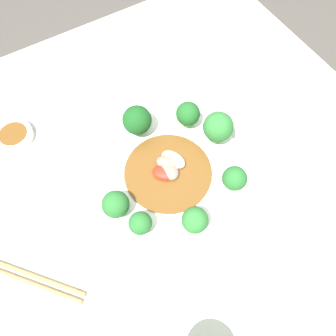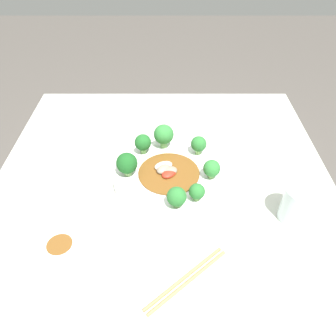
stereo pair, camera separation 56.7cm
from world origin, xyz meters
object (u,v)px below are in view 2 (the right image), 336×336
at_px(stirfry_center, 167,171).
at_px(sauce_dish, 59,247).
at_px(broccoli_northwest, 142,143).
at_px(chopsticks, 186,279).
at_px(broccoli_southeast, 196,192).
at_px(broccoli_west, 126,164).
at_px(broccoli_east, 211,168).
at_px(broccoli_northeast, 198,144).
at_px(plate, 168,176).
at_px(broccoli_north, 162,135).
at_px(broccoli_south, 176,197).
at_px(drinking_glass, 297,204).

height_order(stirfry_center, sauce_dish, stirfry_center).
height_order(broccoli_northwest, chopsticks, broccoli_northwest).
bearing_deg(broccoli_southeast, broccoli_west, 152.61).
height_order(broccoli_east, broccoli_northwest, broccoli_northwest).
xyz_separation_m(broccoli_northeast, stirfry_center, (-0.09, -0.08, -0.03)).
height_order(broccoli_northeast, broccoli_west, broccoli_west).
distance_m(broccoli_west, broccoli_northwest, 0.10).
distance_m(broccoli_east, chopsticks, 0.30).
bearing_deg(plate, sauce_dish, -137.31).
bearing_deg(broccoli_southeast, broccoli_east, 61.41).
bearing_deg(plate, broccoli_north, 97.83).
height_order(broccoli_northeast, stirfry_center, broccoli_northeast).
xyz_separation_m(broccoli_southeast, broccoli_west, (-0.18, 0.09, 0.01)).
distance_m(plate, broccoli_northeast, 0.13).
relative_size(broccoli_northeast, broccoli_south, 1.03).
height_order(broccoli_north, drinking_glass, same).
xyz_separation_m(broccoli_northeast, broccoli_north, (-0.10, 0.03, 0.01)).
bearing_deg(drinking_glass, sauce_dish, -170.73).
bearing_deg(broccoli_north, broccoli_east, -46.26).
relative_size(broccoli_northwest, chopsticks, 0.35).
xyz_separation_m(stirfry_center, drinking_glass, (0.31, -0.14, 0.02)).
bearing_deg(sauce_dish, broccoli_east, 30.52).
relative_size(broccoli_southeast, broccoli_north, 0.66).
bearing_deg(broccoli_west, broccoli_northeast, 24.44).
height_order(broccoli_west, drinking_glass, drinking_glass).
height_order(broccoli_north, chopsticks, broccoli_north).
height_order(broccoli_east, sauce_dish, broccoli_east).
distance_m(drinking_glass, chopsticks, 0.32).
xyz_separation_m(broccoli_south, broccoli_east, (0.09, 0.10, 0.00)).
height_order(plate, drinking_glass, drinking_glass).
height_order(broccoli_west, stirfry_center, broccoli_west).
xyz_separation_m(broccoli_west, broccoli_northwest, (0.04, 0.09, -0.00)).
xyz_separation_m(broccoli_southeast, chopsticks, (-0.03, -0.21, -0.05)).
distance_m(plate, broccoli_northwest, 0.13).
height_order(broccoli_southeast, broccoli_northeast, broccoli_northeast).
height_order(broccoli_southeast, broccoli_west, broccoli_west).
bearing_deg(broccoli_northwest, sauce_dish, -118.30).
height_order(plate, broccoli_north, broccoli_north).
xyz_separation_m(broccoli_north, drinking_glass, (0.32, -0.25, -0.02)).
relative_size(broccoli_east, stirfry_center, 0.33).
bearing_deg(broccoli_west, broccoli_north, 52.26).
bearing_deg(broccoli_east, chopsticks, -104.87).
bearing_deg(plate, chopsticks, -83.28).
height_order(broccoli_north, broccoli_south, broccoli_north).
relative_size(broccoli_southeast, broccoli_east, 0.88).
relative_size(stirfry_center, sauce_dish, 2.18).
bearing_deg(broccoli_west, chopsticks, -63.98).
relative_size(plate, broccoli_south, 5.45).
bearing_deg(broccoli_south, stirfry_center, 100.01).
relative_size(drinking_glass, sauce_dish, 1.24).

